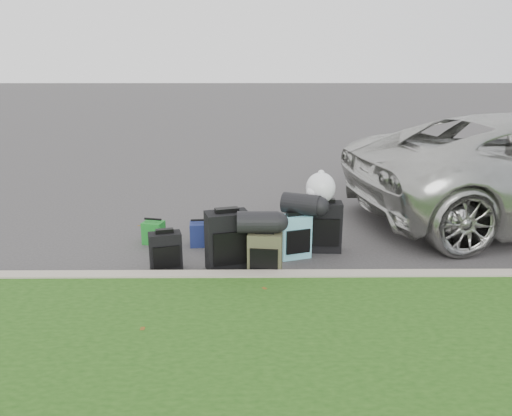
{
  "coord_description": "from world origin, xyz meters",
  "views": [
    {
      "loc": [
        -0.16,
        -6.1,
        2.38
      ],
      "look_at": [
        -0.1,
        0.2,
        0.55
      ],
      "focal_mm": 35.0,
      "sensor_mm": 36.0,
      "label": 1
    }
  ],
  "objects_px": {
    "suitcase_teal": "(294,236)",
    "tote_green": "(154,233)",
    "suitcase_olive": "(265,255)",
    "tote_navy": "(201,234)",
    "suitcase_small_black": "(166,252)",
    "suitcase_large_black_left": "(227,241)",
    "suitcase_large_black_right": "(324,227)"
  },
  "relations": [
    {
      "from": "suitcase_large_black_left",
      "to": "tote_green",
      "type": "relative_size",
      "value": 2.34
    },
    {
      "from": "suitcase_olive",
      "to": "suitcase_teal",
      "type": "xyz_separation_m",
      "value": [
        0.39,
        0.6,
        0.01
      ]
    },
    {
      "from": "suitcase_large_black_left",
      "to": "suitcase_olive",
      "type": "xyz_separation_m",
      "value": [
        0.44,
        -0.21,
        -0.09
      ]
    },
    {
      "from": "suitcase_small_black",
      "to": "suitcase_olive",
      "type": "distance_m",
      "value": 1.19
    },
    {
      "from": "suitcase_large_black_left",
      "to": "tote_navy",
      "type": "bearing_deg",
      "value": 99.45
    },
    {
      "from": "suitcase_small_black",
      "to": "suitcase_large_black_right",
      "type": "relative_size",
      "value": 0.72
    },
    {
      "from": "suitcase_small_black",
      "to": "tote_navy",
      "type": "height_order",
      "value": "suitcase_small_black"
    },
    {
      "from": "tote_green",
      "to": "tote_navy",
      "type": "distance_m",
      "value": 0.67
    },
    {
      "from": "suitcase_large_black_left",
      "to": "suitcase_teal",
      "type": "height_order",
      "value": "suitcase_large_black_left"
    },
    {
      "from": "tote_green",
      "to": "tote_navy",
      "type": "bearing_deg",
      "value": 5.62
    },
    {
      "from": "suitcase_olive",
      "to": "tote_navy",
      "type": "xyz_separation_m",
      "value": [
        -0.84,
        1.04,
        -0.11
      ]
    },
    {
      "from": "suitcase_small_black",
      "to": "suitcase_large_black_left",
      "type": "height_order",
      "value": "suitcase_large_black_left"
    },
    {
      "from": "suitcase_small_black",
      "to": "suitcase_olive",
      "type": "bearing_deg",
      "value": -23.75
    },
    {
      "from": "suitcase_olive",
      "to": "tote_navy",
      "type": "distance_m",
      "value": 1.34
    },
    {
      "from": "suitcase_teal",
      "to": "tote_navy",
      "type": "distance_m",
      "value": 1.31
    },
    {
      "from": "tote_green",
      "to": "tote_navy",
      "type": "xyz_separation_m",
      "value": [
        0.66,
        -0.09,
        0.01
      ]
    },
    {
      "from": "suitcase_small_black",
      "to": "tote_navy",
      "type": "bearing_deg",
      "value": 53.64
    },
    {
      "from": "tote_green",
      "to": "tote_navy",
      "type": "height_order",
      "value": "tote_navy"
    },
    {
      "from": "suitcase_small_black",
      "to": "suitcase_large_black_right",
      "type": "distance_m",
      "value": 2.08
    },
    {
      "from": "suitcase_large_black_left",
      "to": "suitcase_large_black_right",
      "type": "bearing_deg",
      "value": 10.6
    },
    {
      "from": "suitcase_olive",
      "to": "tote_navy",
      "type": "height_order",
      "value": "suitcase_olive"
    },
    {
      "from": "suitcase_teal",
      "to": "suitcase_large_black_right",
      "type": "bearing_deg",
      "value": 10.3
    },
    {
      "from": "suitcase_olive",
      "to": "suitcase_large_black_left",
      "type": "bearing_deg",
      "value": 161.87
    },
    {
      "from": "suitcase_teal",
      "to": "tote_green",
      "type": "xyz_separation_m",
      "value": [
        -1.88,
        0.53,
        -0.12
      ]
    },
    {
      "from": "suitcase_olive",
      "to": "tote_green",
      "type": "bearing_deg",
      "value": 150.2
    },
    {
      "from": "suitcase_large_black_right",
      "to": "tote_navy",
      "type": "bearing_deg",
      "value": 175.83
    },
    {
      "from": "suitcase_small_black",
      "to": "suitcase_teal",
      "type": "relative_size",
      "value": 0.85
    },
    {
      "from": "suitcase_large_black_left",
      "to": "suitcase_teal",
      "type": "relative_size",
      "value": 1.3
    },
    {
      "from": "suitcase_small_black",
      "to": "suitcase_teal",
      "type": "bearing_deg",
      "value": 0.08
    },
    {
      "from": "suitcase_olive",
      "to": "suitcase_large_black_right",
      "type": "distance_m",
      "value": 1.15
    },
    {
      "from": "suitcase_olive",
      "to": "suitcase_teal",
      "type": "relative_size",
      "value": 0.96
    },
    {
      "from": "tote_green",
      "to": "tote_navy",
      "type": "relative_size",
      "value": 0.96
    }
  ]
}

